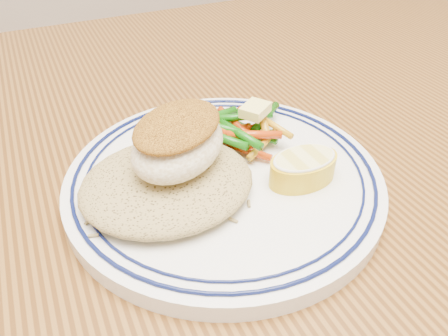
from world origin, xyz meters
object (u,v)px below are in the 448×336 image
Objects in this scene: plate at (224,178)px; lemon_wedge at (303,167)px; dining_table at (243,231)px; fish_fillet at (178,140)px; vegetable_pile at (236,128)px; rice_pilaf at (167,179)px.

lemon_wedge reaches higher than plate.
lemon_wedge is at bearing -33.00° from plate.
lemon_wedge is at bearing -75.21° from dining_table.
fish_fillet reaches higher than plate.
vegetable_pile is (0.03, 0.04, 0.02)m from plate.
rice_pilaf is 1.29× the size of vegetable_pile.
lemon_wedge is at bearing -16.48° from rice_pilaf.
fish_fillet is 0.10m from lemon_wedge.
plate is 0.05m from vegetable_pile.
dining_table is 0.12m from plate.
vegetable_pile is 0.08m from lemon_wedge.
fish_fillet is 0.08m from vegetable_pile.
fish_fillet is 1.80× the size of lemon_wedge.
fish_fillet reaches higher than rice_pilaf.
rice_pilaf is 0.09m from vegetable_pile.
dining_table is at bearing 104.79° from lemon_wedge.
plate reaches higher than dining_table.
rice_pilaf reaches higher than dining_table.
fish_fillet reaches higher than dining_table.
dining_table is 5.72× the size of plate.
fish_fillet is at bearing -159.40° from dining_table.
fish_fillet reaches higher than vegetable_pile.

